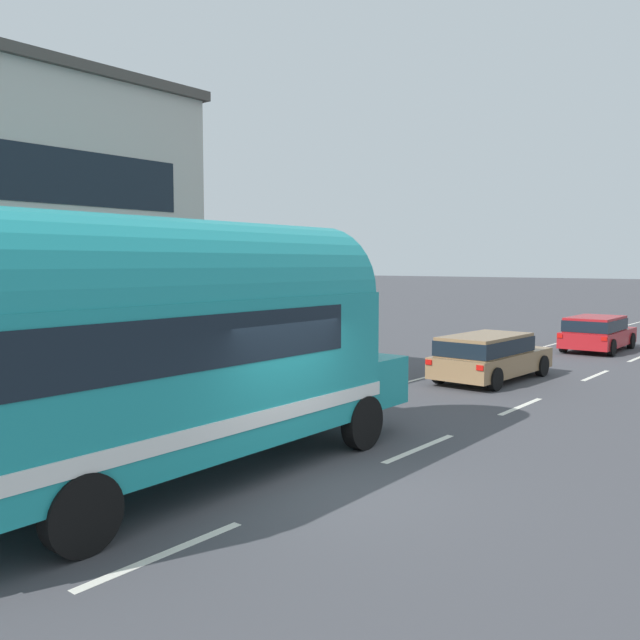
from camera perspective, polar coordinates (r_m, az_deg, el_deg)
ground_plane at (r=10.56m, az=0.33°, el=-14.11°), size 300.00×300.00×0.00m
lane_markings at (r=23.06m, az=15.77°, el=-3.89°), size 4.01×80.00×0.01m
painted_bus at (r=10.26m, az=-14.16°, el=-1.60°), size 2.70×10.33×4.12m
car_lead at (r=20.21m, az=14.17°, el=-2.83°), size 2.05×4.60×1.37m
car_second at (r=28.39m, az=22.49°, el=-0.88°), size 2.01×4.30×1.37m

